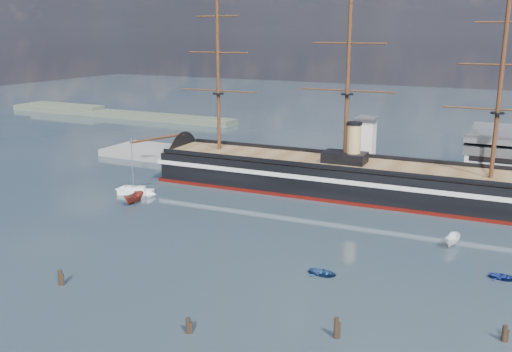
% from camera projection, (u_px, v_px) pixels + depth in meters
% --- Properties ---
extents(ground, '(600.00, 600.00, 0.00)m').
position_uv_depth(ground, '(305.00, 217.00, 119.03)').
color(ground, '#253340').
rests_on(ground, ground).
extents(quay, '(180.00, 18.00, 2.00)m').
position_uv_depth(quay, '(394.00, 183.00, 145.86)').
color(quay, slate).
rests_on(quay, ground).
extents(quay_tower, '(5.00, 5.00, 15.00)m').
position_uv_depth(quay_tower, '(366.00, 145.00, 143.88)').
color(quay_tower, silver).
rests_on(quay_tower, ground).
extents(shoreline, '(120.00, 10.00, 4.00)m').
position_uv_depth(shoreline, '(100.00, 112.00, 261.38)').
color(shoreline, '#3F4C38').
rests_on(shoreline, ground).
extents(warship, '(113.16, 19.44, 53.94)m').
position_uv_depth(warship, '(329.00, 176.00, 136.25)').
color(warship, black).
rests_on(warship, ground).
extents(sailboat, '(8.71, 5.42, 13.43)m').
position_uv_depth(sailboat, '(136.00, 191.00, 135.54)').
color(sailboat, white).
rests_on(sailboat, ground).
extents(motorboat_a, '(7.73, 3.32, 3.02)m').
position_uv_depth(motorboat_a, '(134.00, 204.00, 128.35)').
color(motorboat_a, maroon).
rests_on(motorboat_a, ground).
extents(motorboat_b, '(1.31, 2.97, 1.36)m').
position_uv_depth(motorboat_b, '(323.00, 275.00, 90.82)').
color(motorboat_b, navy).
rests_on(motorboat_b, ground).
extents(motorboat_c, '(6.74, 3.26, 2.59)m').
position_uv_depth(motorboat_c, '(452.00, 246.00, 103.23)').
color(motorboat_c, white).
rests_on(motorboat_c, ground).
extents(motorboat_e, '(1.08, 2.61, 1.21)m').
position_uv_depth(motorboat_e, '(503.00, 279.00, 89.32)').
color(motorboat_e, navy).
rests_on(motorboat_e, ground).
extents(piling_near_left, '(0.64, 0.64, 3.24)m').
position_uv_depth(piling_near_left, '(61.00, 285.00, 87.32)').
color(piling_near_left, black).
rests_on(piling_near_left, ground).
extents(piling_near_mid, '(0.64, 0.64, 2.87)m').
position_uv_depth(piling_near_mid, '(188.00, 333.00, 73.53)').
color(piling_near_mid, black).
rests_on(piling_near_mid, ground).
extents(piling_near_right, '(0.64, 0.64, 3.57)m').
position_uv_depth(piling_near_right, '(336.00, 338.00, 72.33)').
color(piling_near_right, black).
rests_on(piling_near_right, ground).
extents(piling_far_right, '(0.64, 0.64, 2.92)m').
position_uv_depth(piling_far_right, '(503.00, 341.00, 71.56)').
color(piling_far_right, black).
rests_on(piling_far_right, ground).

